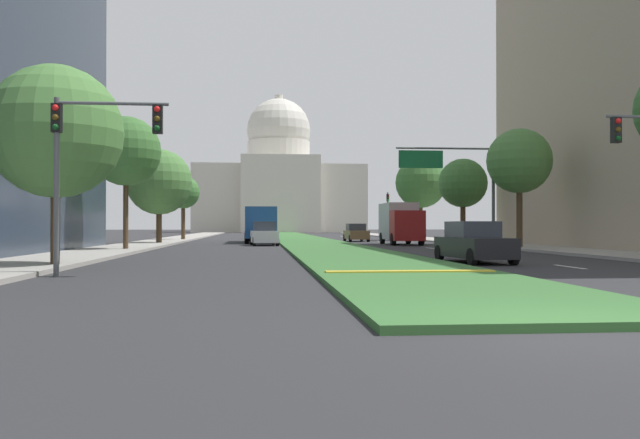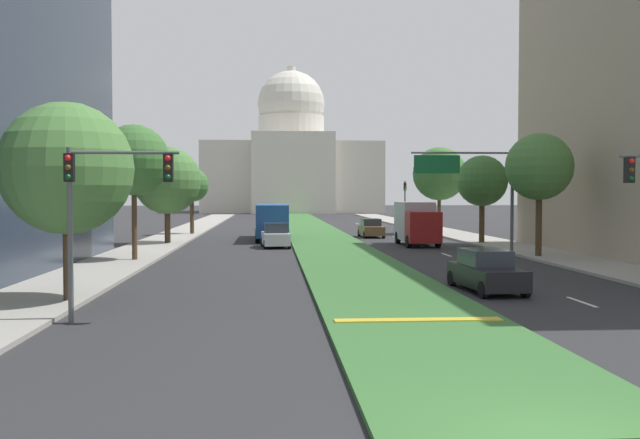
{
  "view_description": "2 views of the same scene",
  "coord_description": "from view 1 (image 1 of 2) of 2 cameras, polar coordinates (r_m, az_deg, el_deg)",
  "views": [
    {
      "loc": [
        -4.34,
        -8.83,
        1.49
      ],
      "look_at": [
        0.39,
        42.69,
        1.93
      ],
      "focal_mm": 37.47,
      "sensor_mm": 36.0,
      "label": 1
    },
    {
      "loc": [
        -4.27,
        -10.23,
        3.84
      ],
      "look_at": [
        -1.34,
        32.05,
        2.28
      ],
      "focal_mm": 39.82,
      "sensor_mm": 36.0,
      "label": 2
    }
  ],
  "objects": [
    {
      "name": "ground_plane",
      "position": [
        77.61,
        -2.04,
        -1.59
      ],
      "size": [
        302.02,
        302.02,
        0.0
      ],
      "primitive_type": "plane",
      "color": "#2B2B2D"
    },
    {
      "name": "sedan_distant",
      "position": [
        60.95,
        3.1,
        -1.16
      ],
      "size": [
        1.89,
        4.33,
        1.63
      ],
      "color": "brown",
      "rests_on": "ground_plane"
    },
    {
      "name": "street_tree_left_near",
      "position": [
        24.83,
        -21.65,
        6.97
      ],
      "size": [
        4.58,
        4.58,
        6.99
      ],
      "color": "#4C3823",
      "rests_on": "ground_plane"
    },
    {
      "name": "street_tree_right_mid",
      "position": [
        42.76,
        16.65,
        4.78
      ],
      "size": [
        3.97,
        3.97,
        7.41
      ],
      "color": "#4C3823",
      "rests_on": "ground_plane"
    },
    {
      "name": "street_tree_right_distant",
      "position": [
        66.67,
        8.62,
        3.13
      ],
      "size": [
        5.03,
        5.03,
        8.22
      ],
      "color": "#4C3823",
      "rests_on": "ground_plane"
    },
    {
      "name": "street_tree_left_distant",
      "position": [
        65.0,
        -11.6,
        2.25
      ],
      "size": [
        3.12,
        3.12,
        6.2
      ],
      "color": "#4C3823",
      "rests_on": "ground_plane"
    },
    {
      "name": "street_tree_left_far",
      "position": [
        53.11,
        -13.58,
        3.12
      ],
      "size": [
        5.07,
        5.07,
        7.37
      ],
      "color": "#4C3823",
      "rests_on": "ground_plane"
    },
    {
      "name": "traffic_light_far_right",
      "position": [
        75.74,
        5.81,
        0.9
      ],
      "size": [
        0.28,
        0.35,
        5.2
      ],
      "color": "#515456",
      "rests_on": "ground_plane"
    },
    {
      "name": "city_bus",
      "position": [
        57.46,
        -5.07,
        -0.2
      ],
      "size": [
        2.62,
        11.0,
        2.95
      ],
      "color": "#1E4C8C",
      "rests_on": "ground_plane"
    },
    {
      "name": "capitol_building",
      "position": [
        145.65,
        -3.54,
        3.01
      ],
      "size": [
        35.96,
        25.46,
        30.01
      ],
      "color": "beige",
      "rests_on": "ground_plane"
    },
    {
      "name": "sidewalk_right",
      "position": [
        66.0,
        9.71,
        -1.71
      ],
      "size": [
        4.0,
        123.55,
        0.15
      ],
      "primitive_type": "cube",
      "color": "#9E9991",
      "rests_on": "ground_plane"
    },
    {
      "name": "street_tree_left_mid",
      "position": [
        39.69,
        -16.24,
        5.6
      ],
      "size": [
        3.96,
        3.96,
        7.68
      ],
      "color": "#4C3823",
      "rests_on": "ground_plane"
    },
    {
      "name": "lane_dashes_right",
      "position": [
        53.33,
        6.71,
        -2.08
      ],
      "size": [
        0.16,
        68.03,
        0.01
      ],
      "color": "silver",
      "rests_on": "ground_plane"
    },
    {
      "name": "street_tree_right_far",
      "position": [
        53.64,
        12.1,
        3.03
      ],
      "size": [
        3.84,
        3.84,
        6.72
      ],
      "color": "#4C3823",
      "rests_on": "ground_plane"
    },
    {
      "name": "box_truck_delivery",
      "position": [
        51.57,
        6.88,
        -0.27
      ],
      "size": [
        2.4,
        6.4,
        3.2
      ],
      "color": "maroon",
      "rests_on": "ground_plane"
    },
    {
      "name": "sedan_midblock",
      "position": [
        49.04,
        -4.79,
        -1.27
      ],
      "size": [
        2.12,
        4.28,
        1.75
      ],
      "color": "silver",
      "rests_on": "ground_plane"
    },
    {
      "name": "sedan_far_horizon",
      "position": [
        74.86,
        -5.17,
        -0.98
      ],
      "size": [
        2.19,
        4.79,
        1.8
      ],
      "color": "#BCBCC1",
      "rests_on": "ground_plane"
    },
    {
      "name": "sedan_lead_stopped",
      "position": [
        27.16,
        12.99,
        -1.98
      ],
      "size": [
        2.11,
        4.61,
        1.64
      ],
      "color": "black",
      "rests_on": "ground_plane"
    },
    {
      "name": "traffic_light_near_left",
      "position": [
        20.68,
        -19.33,
        5.95
      ],
      "size": [
        3.34,
        0.35,
        5.2
      ],
      "color": "#515456",
      "rests_on": "ground_plane"
    },
    {
      "name": "grass_median",
      "position": [
        70.76,
        -1.73,
        -1.64
      ],
      "size": [
        5.45,
        123.55,
        0.14
      ],
      "primitive_type": "cube",
      "color": "#386B33",
      "rests_on": "ground_plane"
    },
    {
      "name": "sidewalk_left",
      "position": [
        64.3,
        -12.71,
        -1.73
      ],
      "size": [
        4.0,
        123.55,
        0.15
      ],
      "primitive_type": "cube",
      "color": "#9E9991",
      "rests_on": "ground_plane"
    },
    {
      "name": "overhead_guide_sign",
      "position": [
        42.74,
        11.56,
        3.81
      ],
      "size": [
        6.33,
        0.2,
        6.5
      ],
      "color": "#515456",
      "rests_on": "ground_plane"
    },
    {
      "name": "median_curb_nose",
      "position": [
        19.41,
        7.71,
        -4.4
      ],
      "size": [
        4.9,
        0.5,
        0.04
      ],
      "primitive_type": "cube",
      "color": "gold",
      "rests_on": "grass_median"
    }
  ]
}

